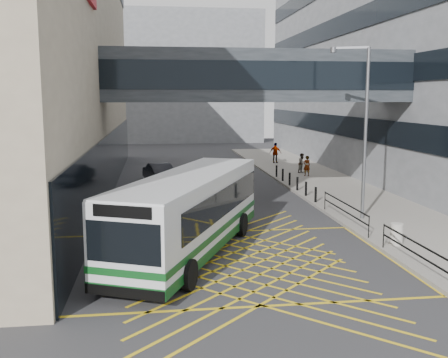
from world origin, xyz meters
name	(u,v)px	position (x,y,z in m)	size (l,w,h in m)	color
ground	(238,261)	(0.00, 0.00, 0.00)	(120.00, 120.00, 0.00)	#333335
building_far	(161,79)	(-2.00, 60.00, 9.00)	(28.00, 16.00, 18.00)	slate
skybridge	(256,77)	(3.00, 12.00, 7.50)	(20.00, 4.10, 3.00)	#2E3338
pavement	(332,188)	(9.00, 15.00, 0.08)	(6.00, 54.00, 0.16)	gray
box_junction	(238,261)	(0.00, 0.00, 0.00)	(12.00, 9.00, 0.01)	gold
bus	(191,211)	(-1.72, 1.24, 1.75)	(7.11, 11.71, 3.26)	silver
car_white	(124,264)	(-4.23, -1.68, 0.62)	(1.59, 3.88, 1.24)	white
car_dark	(158,172)	(-2.88, 19.77, 0.72)	(1.81, 4.63, 1.45)	#222227
car_silver	(233,167)	(3.22, 22.32, 0.64)	(1.73, 4.10, 1.27)	gray
street_lamp	(362,122)	(7.16, 5.71, 5.05)	(1.87, 0.99, 8.58)	slate
litter_bin	(396,234)	(6.87, 0.83, 0.62)	(0.53, 0.53, 0.91)	#ADA89E
kerb_railings	(371,223)	(6.15, 1.78, 0.88)	(0.05, 12.54, 1.00)	black
bollards	(293,181)	(6.25, 15.00, 0.61)	(0.14, 10.14, 0.90)	black
pedestrian_a	(307,166)	(8.72, 20.20, 0.95)	(0.63, 0.45, 1.58)	gray
pedestrian_b	(302,163)	(8.83, 21.88, 0.95)	(0.78, 0.45, 1.59)	gray
pedestrian_c	(275,153)	(8.11, 28.37, 1.11)	(1.13, 0.54, 1.91)	gray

